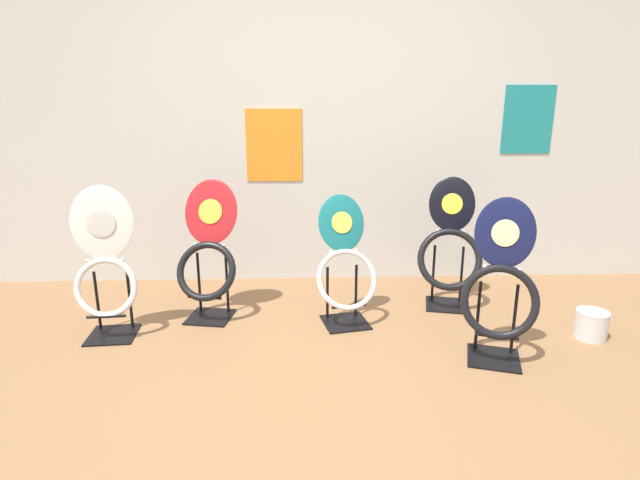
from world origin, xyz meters
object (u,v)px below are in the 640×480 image
Objects in this scene: toilet_seat_display_crimson_swirl at (208,256)px; toilet_seat_display_navy_moon at (501,287)px; toilet_seat_display_white_plain at (105,265)px; toilet_seat_display_teal_sax at (345,265)px; paint_can at (591,324)px; toilet_seat_display_jazz_black at (450,248)px.

toilet_seat_display_crimson_swirl is 1.80m from toilet_seat_display_navy_moon.
toilet_seat_display_white_plain reaches higher than toilet_seat_display_teal_sax.
paint_can is (0.68, 0.23, -0.34)m from toilet_seat_display_navy_moon.
toilet_seat_display_white_plain is 1.45m from toilet_seat_display_teal_sax.
paint_can is (1.48, -0.29, -0.30)m from toilet_seat_display_teal_sax.
toilet_seat_display_teal_sax is 1.54m from paint_can.
paint_can is at bearing -2.91° from toilet_seat_display_white_plain.
toilet_seat_display_teal_sax is 0.92× the size of toilet_seat_display_jazz_black.
toilet_seat_display_navy_moon is 0.78m from toilet_seat_display_jazz_black.
toilet_seat_display_jazz_black is at bearing 93.53° from toilet_seat_display_navy_moon.
paint_can is at bearing -11.23° from toilet_seat_display_teal_sax.
toilet_seat_display_teal_sax is (1.44, 0.15, -0.07)m from toilet_seat_display_white_plain.
toilet_seat_display_navy_moon reaches higher than paint_can.
toilet_seat_display_white_plain reaches higher than toilet_seat_display_crimson_swirl.
toilet_seat_display_white_plain is at bearing -154.63° from toilet_seat_display_crimson_swirl.
toilet_seat_display_jazz_black is (2.19, 0.40, -0.04)m from toilet_seat_display_white_plain.
toilet_seat_display_navy_moon is at bearing -161.38° from paint_can.
toilet_seat_display_white_plain reaches higher than toilet_seat_display_navy_moon.
toilet_seat_display_teal_sax is 4.34× the size of paint_can.
toilet_seat_display_teal_sax is 0.95m from toilet_seat_display_navy_moon.
toilet_seat_display_teal_sax is at bearing -161.36° from toilet_seat_display_jazz_black.
toilet_seat_display_navy_moon reaches higher than toilet_seat_display_jazz_black.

